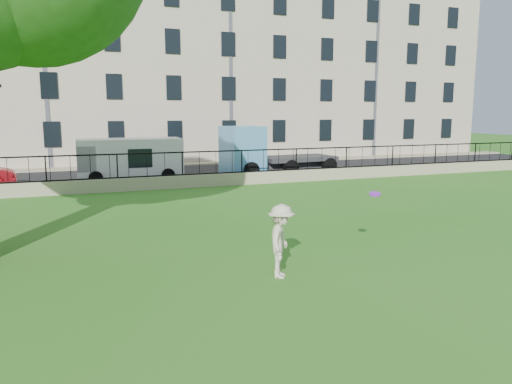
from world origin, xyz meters
name	(u,v)px	position (x,y,z in m)	size (l,w,h in m)	color
ground	(289,253)	(0.00, 0.00, 0.00)	(120.00, 120.00, 0.00)	#28731B
retaining_wall	(183,182)	(0.00, 12.00, 0.30)	(50.00, 0.40, 0.60)	gray
iron_railing	(182,164)	(0.00, 12.00, 1.15)	(50.00, 0.05, 1.13)	black
street	(164,176)	(0.00, 16.70, 0.01)	(60.00, 9.00, 0.01)	black
sidewalk	(149,166)	(0.00, 21.90, 0.06)	(60.00, 1.40, 0.12)	gray
building_row	(133,66)	(0.00, 27.57, 6.92)	(56.40, 10.40, 13.80)	#C2B69A
man	(281,241)	(-0.95, -1.60, 0.81)	(1.05, 0.61, 1.63)	beige
frisbee	(375,194)	(1.46, -1.56, 1.71)	(0.27, 0.27, 0.03)	purple
white_van	(130,160)	(-2.00, 15.40, 1.11)	(5.28, 2.06, 2.22)	silver
blue_truck	(279,150)	(6.50, 15.40, 1.40)	(6.66, 2.36, 2.79)	#5A9FD3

